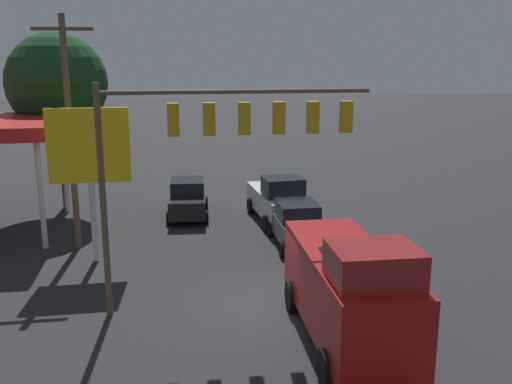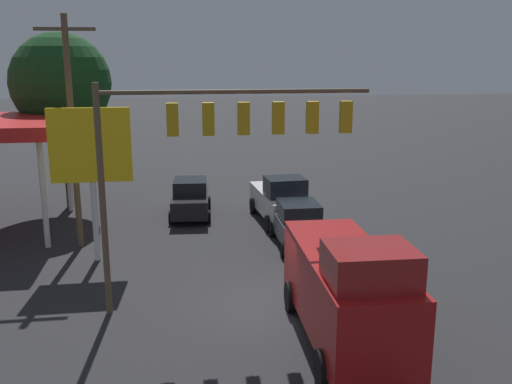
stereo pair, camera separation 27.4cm
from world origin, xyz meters
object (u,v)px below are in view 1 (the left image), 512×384
object	(u,v)px
street_tree	(57,83)
price_sign	(89,151)
traffic_signal_assembly	(222,135)
utility_pole	(70,129)
sedan_waiting	(188,198)
sedan_far	(297,224)
delivery_truck	(348,288)
pickup_parked	(279,200)

from	to	relation	value
street_tree	price_sign	bearing A→B (deg)	106.05
traffic_signal_assembly	utility_pole	world-z (taller)	utility_pole
price_sign	sedan_waiting	size ratio (longest dim) A/B	1.36
street_tree	sedan_far	bearing A→B (deg)	143.45
sedan_waiting	delivery_truck	size ratio (longest dim) A/B	0.66
street_tree	pickup_parked	bearing A→B (deg)	157.89
delivery_truck	sedan_far	bearing A→B (deg)	177.50
price_sign	delivery_truck	bearing A→B (deg)	133.96
price_sign	sedan_far	world-z (taller)	price_sign
traffic_signal_assembly	utility_pole	distance (m)	8.99
sedan_far	sedan_waiting	world-z (taller)	same
price_sign	sedan_waiting	xyz separation A→B (m)	(-3.96, -6.04, -3.53)
pickup_parked	delivery_truck	bearing A→B (deg)	-6.62
sedan_far	pickup_parked	distance (m)	3.72
delivery_truck	street_tree	size ratio (longest dim) A/B	0.74
sedan_waiting	street_tree	distance (m)	9.08
sedan_waiting	delivery_truck	world-z (taller)	delivery_truck
sedan_far	pickup_parked	xyz separation A→B (m)	(0.08, -3.71, 0.16)
sedan_waiting	delivery_truck	distance (m)	14.77
traffic_signal_assembly	sedan_far	xyz separation A→B (m)	(-3.80, -5.72, -4.76)
price_sign	street_tree	xyz separation A→B (m)	(2.52, -8.76, 2.21)
traffic_signal_assembly	price_sign	world-z (taller)	traffic_signal_assembly
utility_pole	pickup_parked	size ratio (longest dim) A/B	1.82
sedan_waiting	pickup_parked	size ratio (longest dim) A/B	0.84
price_sign	sedan_far	distance (m)	9.19
traffic_signal_assembly	delivery_truck	world-z (taller)	traffic_signal_assembly
traffic_signal_assembly	pickup_parked	xyz separation A→B (m)	(-3.72, -9.43, -4.60)
street_tree	traffic_signal_assembly	bearing A→B (deg)	117.40
traffic_signal_assembly	price_sign	bearing A→B (deg)	-47.55
delivery_truck	pickup_parked	bearing A→B (deg)	178.98
pickup_parked	traffic_signal_assembly	bearing A→B (deg)	-25.86
traffic_signal_assembly	street_tree	bearing A→B (deg)	-62.60
pickup_parked	street_tree	world-z (taller)	street_tree
sedan_far	delivery_truck	distance (m)	8.85
traffic_signal_assembly	price_sign	xyz separation A→B (m)	(4.66, -5.10, -1.23)
sedan_waiting	pickup_parked	bearing A→B (deg)	72.58
sedan_waiting	utility_pole	bearing A→B (deg)	-46.22
delivery_truck	pickup_parked	distance (m)	12.53
utility_pole	delivery_truck	distance (m)	13.84
traffic_signal_assembly	sedan_far	size ratio (longest dim) A/B	1.91
delivery_truck	street_tree	bearing A→B (deg)	-147.19
price_sign	delivery_truck	size ratio (longest dim) A/B	0.90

